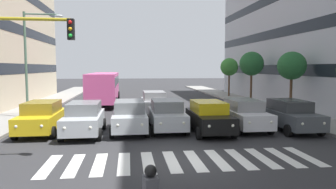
% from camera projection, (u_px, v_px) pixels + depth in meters
% --- Properties ---
extents(ground_plane, '(180.00, 180.00, 0.00)m').
position_uv_depth(ground_plane, '(183.00, 161.00, 11.92)').
color(ground_plane, '#2D2D30').
extents(building_left_block_0, '(8.34, 27.74, 16.73)m').
position_uv_depth(building_left_block_0, '(309.00, 18.00, 30.61)').
color(building_left_block_0, '#ADB2BC').
rests_on(building_left_block_0, ground_plane).
extents(crosswalk_markings, '(10.35, 2.80, 0.01)m').
position_uv_depth(crosswalk_markings, '(183.00, 161.00, 11.92)').
color(crosswalk_markings, silver).
rests_on(crosswalk_markings, ground_plane).
extents(car_0, '(2.02, 4.44, 1.72)m').
position_uv_depth(car_0, '(290.00, 115.00, 17.57)').
color(car_0, '#474C51').
rests_on(car_0, ground_plane).
extents(car_1, '(2.02, 4.44, 1.72)m').
position_uv_depth(car_1, '(244.00, 114.00, 17.89)').
color(car_1, silver).
rests_on(car_1, ground_plane).
extents(car_2, '(2.02, 4.44, 1.72)m').
position_uv_depth(car_2, '(209.00, 117.00, 16.96)').
color(car_2, black).
rests_on(car_2, ground_plane).
extents(car_3, '(2.02, 4.44, 1.72)m').
position_uv_depth(car_3, '(167.00, 115.00, 17.65)').
color(car_3, '#B2B7BC').
rests_on(car_3, ground_plane).
extents(car_4, '(2.02, 4.44, 1.72)m').
position_uv_depth(car_4, '(130.00, 116.00, 17.19)').
color(car_4, '#B2B7BC').
rests_on(car_4, ground_plane).
extents(car_5, '(2.02, 4.44, 1.72)m').
position_uv_depth(car_5, '(84.00, 118.00, 16.46)').
color(car_5, '#B2B7BC').
rests_on(car_5, ground_plane).
extents(car_6, '(2.02, 4.44, 1.72)m').
position_uv_depth(car_6, '(42.00, 117.00, 16.84)').
color(car_6, gold).
rests_on(car_6, ground_plane).
extents(car_row2_0, '(2.02, 4.44, 1.72)m').
position_uv_depth(car_row2_0, '(154.00, 102.00, 23.86)').
color(car_row2_0, silver).
rests_on(car_row2_0, ground_plane).
extents(bus_behind_traffic, '(2.78, 10.50, 3.00)m').
position_uv_depth(bus_behind_traffic, '(104.00, 85.00, 30.18)').
color(bus_behind_traffic, '#DB5193').
rests_on(bus_behind_traffic, ground_plane).
extents(street_lamp_right, '(2.60, 0.28, 7.14)m').
position_uv_depth(street_lamp_right, '(32.00, 54.00, 21.20)').
color(street_lamp_right, '#4C6B56').
rests_on(street_lamp_right, sidewalk_right).
extents(street_tree_1, '(2.10, 2.10, 4.59)m').
position_uv_depth(street_tree_1, '(292.00, 66.00, 23.19)').
color(street_tree_1, '#513823').
rests_on(street_tree_1, sidewalk_left).
extents(street_tree_2, '(2.29, 2.29, 4.91)m').
position_uv_depth(street_tree_2, '(252.00, 64.00, 29.74)').
color(street_tree_2, '#513823').
rests_on(street_tree_2, sidewalk_left).
extents(street_tree_3, '(2.10, 2.10, 4.53)m').
position_uv_depth(street_tree_3, '(229.00, 67.00, 37.29)').
color(street_tree_3, '#513823').
rests_on(street_tree_3, sidewalk_left).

